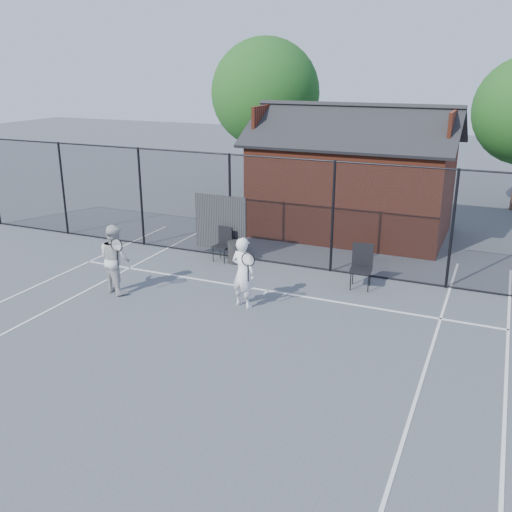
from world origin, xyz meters
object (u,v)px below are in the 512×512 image
at_px(player_back, 115,259).
at_px(waste_bin, 235,252).
at_px(chair_left, 222,245).
at_px(player_front, 243,272).
at_px(chair_right, 361,268).
at_px(clubhouse, 353,184).

distance_m(player_back, waste_bin, 3.60).
height_order(player_back, chair_left, player_back).
distance_m(player_back, chair_left, 3.40).
relative_size(player_front, chair_right, 1.53).
bearing_deg(player_front, chair_left, 125.38).
bearing_deg(waste_bin, player_back, -118.83).
xyz_separation_m(player_back, chair_right, (5.41, 2.62, -0.31)).
height_order(clubhouse, player_front, clubhouse).
bearing_deg(player_front, chair_right, 44.98).
bearing_deg(waste_bin, chair_left, 180.00).
bearing_deg(chair_left, waste_bin, 5.28).
relative_size(chair_left, chair_right, 0.86).
bearing_deg(clubhouse, player_front, -95.32).
height_order(player_front, chair_right, player_front).
bearing_deg(chair_left, chair_right, -1.66).
bearing_deg(player_front, clubhouse, 84.68).
height_order(player_front, player_back, player_back).
xyz_separation_m(player_back, waste_bin, (1.71, 3.12, -0.54)).
distance_m(player_back, chair_right, 6.02).
distance_m(chair_left, chair_right, 4.14).
height_order(player_front, waste_bin, player_front).
distance_m(player_front, chair_right, 3.12).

